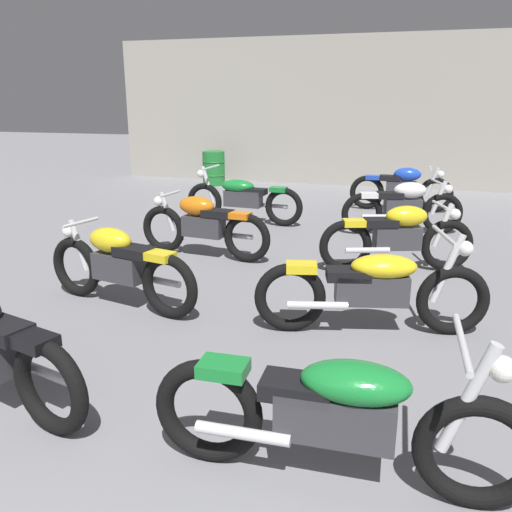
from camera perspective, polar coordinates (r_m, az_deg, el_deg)
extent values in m
cube|color=#9E998E|center=(13.72, 10.77, 14.98)|extent=(12.57, 0.24, 3.60)
torus|color=black|center=(3.76, -21.32, -13.00)|extent=(0.68, 0.27, 0.67)
cube|color=black|center=(3.96, -25.64, -7.19)|extent=(0.45, 0.33, 0.10)
cube|color=black|center=(3.71, -22.77, -8.45)|extent=(0.32, 0.26, 0.08)
cylinder|color=silver|center=(4.02, -22.06, -11.44)|extent=(0.55, 0.20, 0.07)
torus|color=black|center=(6.18, -18.81, -1.11)|extent=(0.68, 0.25, 0.67)
torus|color=black|center=(5.32, -9.32, -3.25)|extent=(0.68, 0.25, 0.67)
cylinder|color=silver|center=(6.06, -18.53, 1.11)|extent=(0.25, 0.12, 0.56)
cube|color=#38383D|center=(5.70, -14.50, -1.16)|extent=(0.61, 0.36, 0.28)
ellipsoid|color=yellow|center=(5.69, -15.43, 1.68)|extent=(0.57, 0.39, 0.26)
cube|color=black|center=(5.50, -12.98, 0.48)|extent=(0.44, 0.32, 0.10)
cube|color=yellow|center=(5.29, -10.32, 0.00)|extent=(0.32, 0.26, 0.08)
cylinder|color=silver|center=(5.95, -18.37, 3.45)|extent=(0.14, 0.48, 0.04)
sphere|color=white|center=(6.12, -19.54, 2.54)|extent=(0.14, 0.14, 0.14)
cylinder|color=silver|center=(5.57, -10.50, -2.61)|extent=(0.55, 0.19, 0.07)
torus|color=black|center=(7.67, -9.93, 2.87)|extent=(0.68, 0.18, 0.67)
torus|color=black|center=(7.07, -0.99, 1.95)|extent=(0.68, 0.18, 0.67)
cylinder|color=silver|center=(7.57, -9.52, 4.73)|extent=(0.25, 0.09, 0.56)
cube|color=#38383D|center=(7.32, -5.66, 3.20)|extent=(0.59, 0.30, 0.28)
ellipsoid|color=orange|center=(7.31, -6.42, 5.40)|extent=(0.55, 0.33, 0.26)
cube|color=black|center=(7.18, -4.15, 4.60)|extent=(0.42, 0.28, 0.10)
cube|color=orange|center=(7.04, -1.75, 4.39)|extent=(0.30, 0.23, 0.08)
cylinder|color=silver|center=(7.49, -9.22, 6.65)|extent=(0.09, 0.48, 0.04)
sphere|color=white|center=(7.62, -10.47, 5.83)|extent=(0.14, 0.14, 0.14)
cylinder|color=silver|center=(7.29, -2.38, 2.23)|extent=(0.55, 0.13, 0.07)
torus|color=black|center=(9.66, -5.56, 5.87)|extent=(0.67, 0.15, 0.67)
torus|color=black|center=(9.13, 3.02, 5.29)|extent=(0.67, 0.15, 0.67)
cylinder|color=silver|center=(9.58, -5.17, 7.66)|extent=(0.28, 0.08, 0.66)
cube|color=#38383D|center=(9.35, -1.39, 6.20)|extent=(0.67, 0.28, 0.28)
ellipsoid|color=#197F33|center=(9.35, -1.98, 7.57)|extent=(0.62, 0.35, 0.22)
cube|color=black|center=(9.25, -0.12, 6.97)|extent=(0.41, 0.26, 0.10)
cube|color=#197F33|center=(9.11, 2.44, 7.19)|extent=(0.29, 0.21, 0.08)
cylinder|color=silver|center=(9.51, -4.89, 9.49)|extent=(0.07, 0.68, 0.04)
sphere|color=white|center=(9.61, -5.97, 8.82)|extent=(0.14, 0.14, 0.14)
cylinder|color=silver|center=(9.33, 1.78, 5.42)|extent=(0.55, 0.10, 0.07)
torus|color=black|center=(3.19, 22.74, -18.97)|extent=(0.67, 0.13, 0.67)
torus|color=black|center=(3.29, -5.16, -16.32)|extent=(0.67, 0.13, 0.67)
cylinder|color=silver|center=(3.01, 21.87, -14.09)|extent=(0.28, 0.08, 0.66)
cube|color=#38383D|center=(3.10, 8.53, -16.60)|extent=(0.67, 0.26, 0.28)
ellipsoid|color=#197F33|center=(2.98, 10.68, -13.23)|extent=(0.61, 0.34, 0.22)
cube|color=black|center=(3.05, 4.42, -13.95)|extent=(0.41, 0.25, 0.10)
cube|color=#197F33|center=(3.11, -3.53, -11.97)|extent=(0.29, 0.21, 0.08)
cylinder|color=silver|center=(2.86, 21.34, -8.67)|extent=(0.06, 0.68, 0.04)
sphere|color=white|center=(2.95, 25.01, -10.98)|extent=(0.14, 0.14, 0.14)
cylinder|color=silver|center=(3.14, -1.47, -18.57)|extent=(0.55, 0.09, 0.07)
torus|color=black|center=(5.22, 20.43, -4.52)|extent=(0.68, 0.27, 0.67)
torus|color=black|center=(4.97, 3.68, -4.49)|extent=(0.68, 0.27, 0.67)
cylinder|color=silver|center=(5.10, 19.92, -1.27)|extent=(0.28, 0.13, 0.66)
cube|color=#38383D|center=(5.01, 12.33, -3.49)|extent=(0.70, 0.39, 0.28)
ellipsoid|color=yellow|center=(4.96, 13.62, -1.10)|extent=(0.66, 0.45, 0.22)
cube|color=black|center=(4.93, 9.91, -1.94)|extent=(0.45, 0.33, 0.10)
cube|color=yellow|center=(4.88, 4.92, -1.22)|extent=(0.32, 0.26, 0.08)
cylinder|color=silver|center=(5.00, 19.61, 2.12)|extent=(0.20, 0.67, 0.04)
sphere|color=white|center=(5.09, 21.64, 0.75)|extent=(0.14, 0.14, 0.14)
cylinder|color=silver|center=(4.87, 6.65, -5.29)|extent=(0.55, 0.20, 0.07)
torus|color=black|center=(7.15, 19.89, 1.11)|extent=(0.67, 0.32, 0.67)
torus|color=black|center=(6.78, 9.62, 1.07)|extent=(0.67, 0.32, 0.67)
cylinder|color=silver|center=(7.06, 19.49, 3.14)|extent=(0.25, 0.14, 0.56)
cube|color=#38383D|center=(6.91, 14.95, 1.89)|extent=(0.62, 0.41, 0.28)
ellipsoid|color=yellow|center=(6.88, 15.92, 4.15)|extent=(0.58, 0.43, 0.26)
cube|color=black|center=(6.80, 13.30, 3.52)|extent=(0.46, 0.36, 0.10)
cube|color=yellow|center=(6.72, 10.58, 3.54)|extent=(0.33, 0.28, 0.08)
cylinder|color=silver|center=(6.98, 19.23, 5.22)|extent=(0.19, 0.47, 0.04)
sphere|color=white|center=(7.08, 20.65, 4.23)|extent=(0.14, 0.14, 0.14)
cylinder|color=silver|center=(6.71, 11.91, 0.62)|extent=(0.54, 0.24, 0.07)
torus|color=black|center=(9.11, 19.42, 4.34)|extent=(0.67, 0.30, 0.67)
torus|color=black|center=(8.77, 11.35, 4.51)|extent=(0.67, 0.30, 0.67)
cylinder|color=silver|center=(9.03, 19.09, 5.96)|extent=(0.25, 0.14, 0.56)
cube|color=#38383D|center=(8.90, 15.51, 5.06)|extent=(0.62, 0.39, 0.28)
ellipsoid|color=white|center=(8.87, 16.28, 6.82)|extent=(0.58, 0.42, 0.26)
cube|color=black|center=(8.80, 14.22, 6.37)|extent=(0.45, 0.34, 0.10)
cube|color=white|center=(8.73, 12.11, 6.42)|extent=(0.33, 0.27, 0.08)
cylinder|color=silver|center=(8.97, 18.88, 7.60)|extent=(0.17, 0.47, 0.04)
sphere|color=white|center=(9.06, 20.02, 6.80)|extent=(0.14, 0.14, 0.14)
cylinder|color=silver|center=(8.70, 13.12, 4.17)|extent=(0.55, 0.22, 0.07)
torus|color=black|center=(10.84, 18.76, 6.23)|extent=(0.67, 0.14, 0.67)
torus|color=black|center=(10.82, 11.85, 6.74)|extent=(0.67, 0.14, 0.67)
cylinder|color=silver|center=(10.79, 18.46, 7.62)|extent=(0.25, 0.08, 0.56)
cube|color=#38383D|center=(10.79, 15.35, 7.02)|extent=(0.58, 0.26, 0.28)
ellipsoid|color=blue|center=(10.75, 16.00, 8.45)|extent=(0.53, 0.30, 0.26)
cube|color=black|center=(10.76, 14.25, 8.15)|extent=(0.41, 0.26, 0.10)
cube|color=blue|center=(10.77, 12.48, 8.27)|extent=(0.29, 0.21, 0.08)
cylinder|color=silver|center=(10.76, 18.27, 9.01)|extent=(0.06, 0.48, 0.04)
sphere|color=white|center=(10.79, 19.28, 8.29)|extent=(0.14, 0.14, 0.14)
cylinder|color=silver|center=(10.68, 13.15, 6.43)|extent=(0.55, 0.09, 0.07)
cylinder|color=#1E722D|center=(13.67, -4.58, 9.42)|extent=(0.56, 0.56, 0.85)
torus|color=#1E722D|center=(13.65, -4.59, 10.13)|extent=(0.59, 0.59, 0.03)
torus|color=#1E722D|center=(13.69, -4.56, 8.71)|extent=(0.59, 0.59, 0.03)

